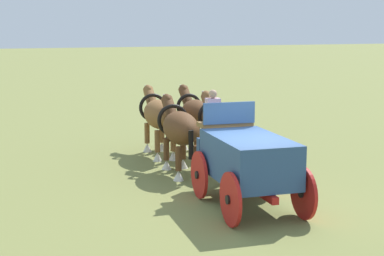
# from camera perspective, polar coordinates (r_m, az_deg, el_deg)

# --- Properties ---
(ground_plane) EXTENTS (220.00, 220.00, 0.00)m
(ground_plane) POSITION_cam_1_polar(r_m,az_deg,el_deg) (14.29, 5.42, -7.66)
(ground_plane) COLOR olive
(show_wagon) EXTENTS (5.79, 2.14, 2.67)m
(show_wagon) POSITION_cam_1_polar(r_m,az_deg,el_deg) (14.11, 5.25, -2.96)
(show_wagon) COLOR #2D4C7A
(show_wagon) RESTS_ON ground
(draft_horse_rear_near) EXTENTS (3.02, 1.14, 2.19)m
(draft_horse_rear_near) POSITION_cam_1_polar(r_m,az_deg,el_deg) (17.22, -1.22, -0.08)
(draft_horse_rear_near) COLOR brown
(draft_horse_rear_near) RESTS_ON ground
(draft_horse_rear_off) EXTENTS (3.00, 1.18, 2.25)m
(draft_horse_rear_off) POSITION_cam_1_polar(r_m,az_deg,el_deg) (17.60, 2.87, 0.30)
(draft_horse_rear_off) COLOR brown
(draft_horse_rear_off) RESTS_ON ground
(draft_horse_lead_near) EXTENTS (3.22, 1.16, 2.23)m
(draft_horse_lead_near) POSITION_cam_1_polar(r_m,az_deg,el_deg) (19.70, -3.25, 1.25)
(draft_horse_lead_near) COLOR brown
(draft_horse_lead_near) RESTS_ON ground
(draft_horse_lead_off) EXTENTS (3.17, 1.09, 2.20)m
(draft_horse_lead_off) POSITION_cam_1_polar(r_m,az_deg,el_deg) (20.06, 0.36, 1.36)
(draft_horse_lead_off) COLOR brown
(draft_horse_lead_off) RESTS_ON ground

